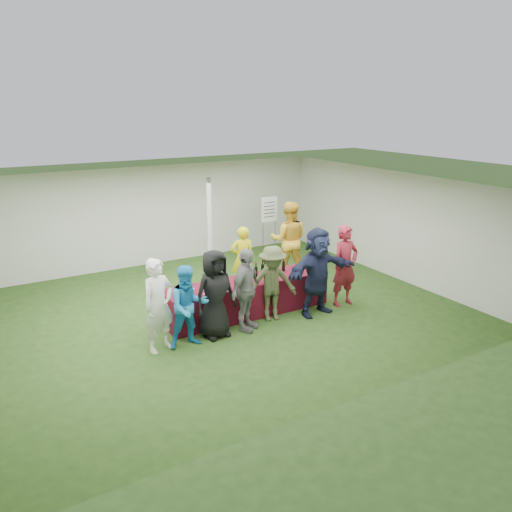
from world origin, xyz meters
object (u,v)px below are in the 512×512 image
serving_table (248,297)px  customer_2 (215,294)px  wine_list_sign (269,214)px  customer_0 (159,305)px  staff_back (289,240)px  customer_6 (345,266)px  staff_pourer (242,259)px  customer_5 (317,272)px  customer_3 (246,290)px  customer_1 (189,307)px  customer_4 (272,284)px  dump_bucket (317,267)px

serving_table → customer_2: size_ratio=2.09×
wine_list_sign → customer_0: wine_list_sign is taller
staff_back → customer_6: (0.02, -2.17, -0.08)m
staff_pourer → customer_5: (0.68, -2.00, 0.16)m
serving_table → customer_5: size_ratio=1.91×
staff_back → customer_3: staff_back is taller
customer_1 → customer_2: 0.61m
serving_table → customer_4: (0.28, -0.52, 0.41)m
serving_table → dump_bucket: bearing=-7.7°
serving_table → dump_bucket: dump_bucket is taller
customer_4 → serving_table: bearing=130.1°
wine_list_sign → customer_3: size_ratio=1.08×
customer_2 → customer_4: bearing=-2.3°
customer_0 → customer_3: bearing=-19.1°
staff_pourer → customer_2: (-1.62, -1.88, 0.08)m
customer_3 → dump_bucket: bearing=-20.1°
serving_table → customer_0: size_ratio=2.08×
wine_list_sign → staff_back: 1.60m
staff_back → customer_0: (-4.24, -2.17, -0.11)m
serving_table → wine_list_sign: size_ratio=2.00×
dump_bucket → customer_2: (-2.69, -0.39, 0.02)m
staff_back → customer_3: size_ratio=1.17×
dump_bucket → staff_pourer: 1.83m
staff_pourer → customer_0: customer_0 is taller
customer_1 → customer_6: size_ratio=0.86×
staff_back → customer_1: staff_back is taller
customer_6 → customer_0: bearing=179.3°
wine_list_sign → staff_pourer: bearing=-135.9°
serving_table → customer_4: 0.72m
dump_bucket → customer_2: size_ratio=0.15×
customer_6 → dump_bucket: bearing=137.7°
serving_table → customer_3: customer_3 is taller
staff_back → customer_0: staff_back is taller
staff_pourer → customer_0: (-2.74, -1.88, 0.08)m
staff_pourer → customer_1: bearing=57.9°
customer_5 → customer_6: 0.85m
serving_table → customer_5: 1.56m
wine_list_sign → customer_1: bearing=-136.9°
customer_3 → customer_1: bearing=151.1°
staff_pourer → staff_back: size_ratio=0.80×
serving_table → customer_4: bearing=-61.7°
dump_bucket → staff_back: (0.44, 1.77, 0.14)m
wine_list_sign → serving_table: bearing=-128.4°
customer_2 → customer_3: size_ratio=1.03×
serving_table → customer_1: 1.85m
customer_1 → staff_back: bearing=34.9°
serving_table → customer_0: bearing=-164.0°
serving_table → customer_6: size_ratio=2.00×
staff_back → customer_0: 4.77m
wine_list_sign → customer_2: 5.09m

